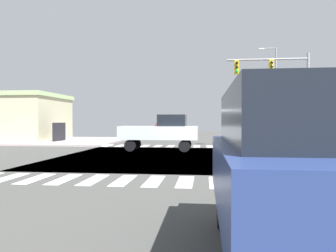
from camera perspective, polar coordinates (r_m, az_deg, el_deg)
The scene contains 11 objects.
ground at distance 17.61m, azimuth 3.68°, elevation -5.50°, with size 90.00×90.00×0.05m.
sidewalk_corner_nw at distance 32.62m, azimuth -18.67°, elevation -2.46°, with size 12.00×12.00×0.14m.
crosswalk_near at distance 10.41m, azimuth 0.28°, elevation -9.74°, with size 13.50×2.00×0.01m.
crosswalk_far at distance 24.88m, azimuth 3.93°, elevation -3.59°, with size 13.50×2.00×0.01m.
traffic_signal_mast at distance 25.03m, azimuth 18.65°, elevation 7.92°, with size 5.87×0.55×6.85m.
street_lamp at distance 32.98m, azimuth 18.13°, elevation 6.74°, with size 1.78×0.32×9.05m.
bank_building at distance 37.27m, azimuth -27.42°, elevation 1.39°, with size 13.92×7.84×4.68m.
suv_crossing_2 at distance 4.48m, azimuth 21.34°, elevation -5.88°, with size 1.96×4.60×2.34m.
pickup_leading_2 at distance 21.47m, azimuth 18.72°, elevation -0.88°, with size 5.10×2.00×2.35m.
pickup_middle_3 at distance 21.18m, azimuth -1.16°, elevation -0.86°, with size 5.10×2.00×2.35m.
suv_outer_3 at distance 47.24m, azimuth -0.63°, elevation 0.19°, with size 1.96×4.60×2.34m.
Camera 1 is at (0.86, -17.48, 1.91)m, focal length 34.54 mm.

